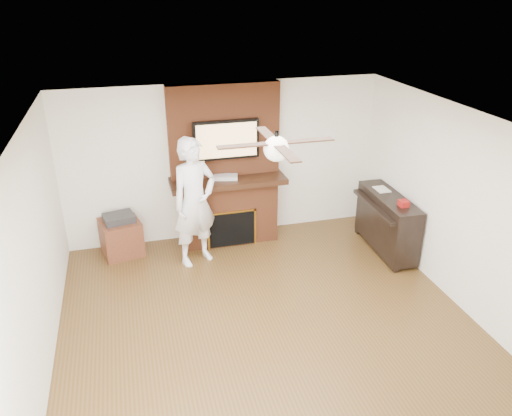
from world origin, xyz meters
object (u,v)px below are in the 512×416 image
object	(u,v)px
fireplace	(227,181)
piano	(387,222)
side_table	(121,236)
person	(195,202)

from	to	relation	value
fireplace	piano	size ratio (longest dim) A/B	1.78
piano	side_table	bearing A→B (deg)	168.60
fireplace	person	bearing A→B (deg)	-135.14
person	side_table	xyz separation A→B (m)	(-1.09, 0.53, -0.66)
fireplace	person	size ratio (longest dim) A/B	1.30
fireplace	side_table	world-z (taller)	fireplace
side_table	piano	bearing A→B (deg)	-26.25
fireplace	person	xyz separation A→B (m)	(-0.60, -0.60, -0.03)
fireplace	piano	distance (m)	2.55
person	piano	distance (m)	2.95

